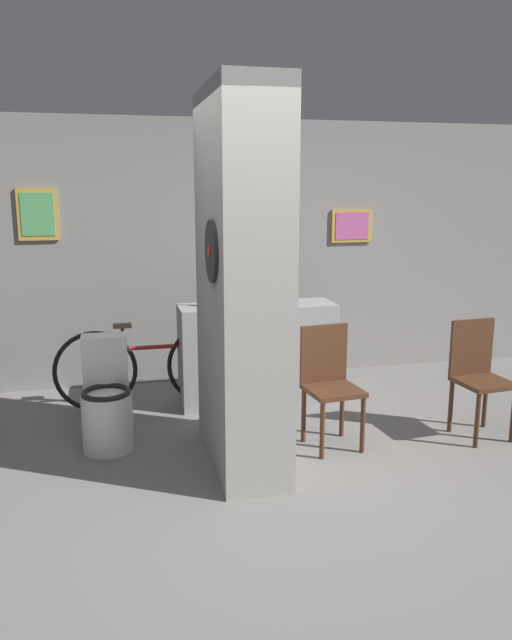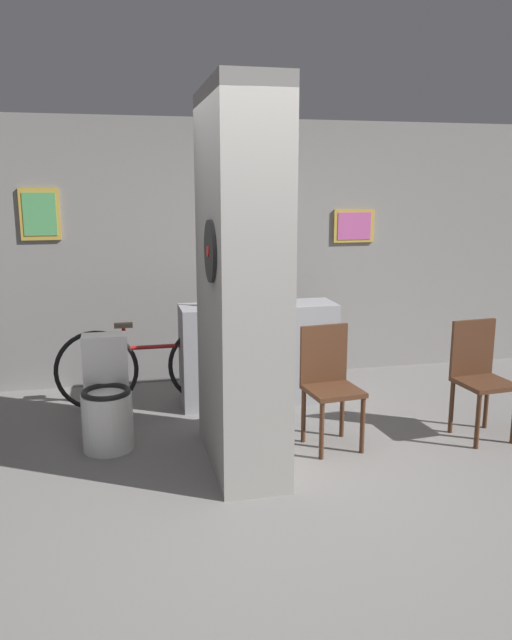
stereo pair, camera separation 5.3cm
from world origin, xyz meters
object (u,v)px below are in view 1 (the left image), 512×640
object	(u,v)px
chair_by_doorway	(478,373)
bottle_tall	(220,293)
toilet	(107,402)
chair_near_pillar	(329,380)
bicycle	(153,366)

from	to	relation	value
chair_by_doorway	bottle_tall	world-z (taller)	bottle_tall
toilet	bottle_tall	size ratio (longest dim) A/B	2.53
chair_near_pillar	bicycle	xyz separation A→B (m)	(-1.25, 1.15, -0.13)
chair_near_pillar	chair_by_doorway	world-z (taller)	same
bottle_tall	toilet	bearing A→B (deg)	-145.58
bicycle	bottle_tall	bearing A→B (deg)	-10.97
chair_near_pillar	bicycle	distance (m)	1.70
bicycle	toilet	bearing A→B (deg)	-116.56
chair_near_pillar	bicycle	world-z (taller)	chair_near_pillar
chair_near_pillar	bottle_tall	bearing A→B (deg)	115.87
toilet	bottle_tall	world-z (taller)	bottle_tall
toilet	chair_by_doorway	distance (m)	2.91
chair_near_pillar	chair_by_doorway	size ratio (longest dim) A/B	1.00
chair_by_doorway	bicycle	distance (m)	2.76
chair_by_doorway	bottle_tall	size ratio (longest dim) A/B	2.80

